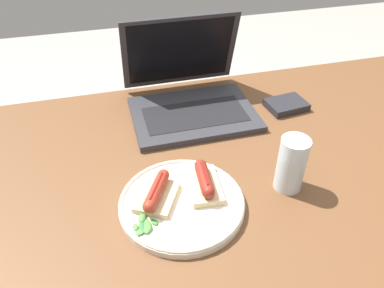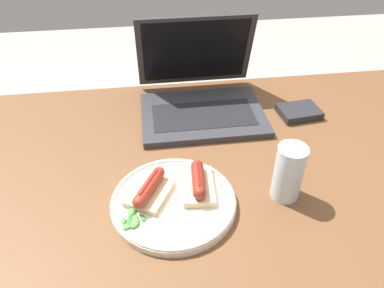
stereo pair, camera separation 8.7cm
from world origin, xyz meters
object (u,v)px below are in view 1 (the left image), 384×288
plate (182,203)px  laptop (190,96)px  drinking_glass (291,164)px  external_drive (286,105)px

plate → laptop: bearing=72.8°
laptop → drinking_glass: 0.39m
plate → drinking_glass: (0.24, -0.00, 0.05)m
plate → drinking_glass: bearing=-0.2°
plate → external_drive: size_ratio=2.21×
drinking_glass → external_drive: bearing=64.1°
laptop → drinking_glass: (0.13, -0.37, 0.02)m
laptop → plate: 0.39m
drinking_glass → external_drive: drinking_glass is taller
plate → external_drive: 0.49m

